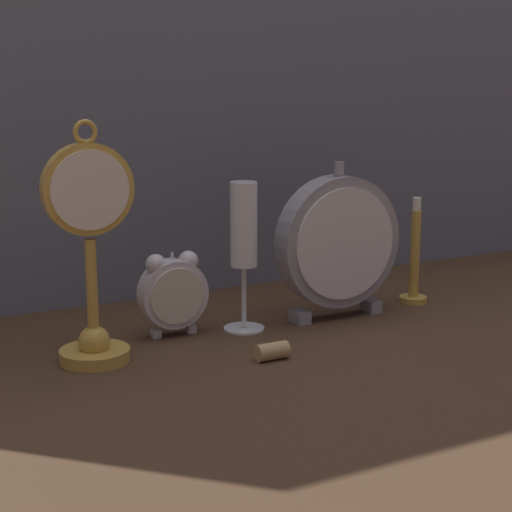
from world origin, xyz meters
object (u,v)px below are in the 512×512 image
object	(u,v)px
pocket_watch_on_stand	(91,258)
wine_cork	(272,351)
champagne_flute	(244,238)
brass_candlestick	(414,267)
alarm_clock_twin_bell	(173,290)
mantel_clock_silver	(338,242)

from	to	relation	value
pocket_watch_on_stand	wine_cork	xyz separation A→B (m)	(0.20, -0.10, -0.12)
wine_cork	champagne_flute	bearing A→B (deg)	78.58
champagne_flute	brass_candlestick	bearing A→B (deg)	0.35
champagne_flute	alarm_clock_twin_bell	bearing A→B (deg)	167.49
brass_candlestick	wine_cork	xyz separation A→B (m)	(-0.32, -0.13, -0.05)
pocket_watch_on_stand	wine_cork	world-z (taller)	pocket_watch_on_stand
champagne_flute	wine_cork	xyz separation A→B (m)	(-0.03, -0.13, -0.12)
alarm_clock_twin_bell	wine_cork	xyz separation A→B (m)	(0.07, -0.15, -0.05)
mantel_clock_silver	wine_cork	world-z (taller)	mantel_clock_silver
mantel_clock_silver	brass_candlestick	world-z (taller)	mantel_clock_silver
pocket_watch_on_stand	brass_candlestick	size ratio (longest dim) A/B	1.81
alarm_clock_twin_bell	mantel_clock_silver	world-z (taller)	mantel_clock_silver
pocket_watch_on_stand	wine_cork	size ratio (longest dim) A/B	7.16
alarm_clock_twin_bell	champagne_flute	world-z (taller)	champagne_flute
alarm_clock_twin_bell	brass_candlestick	distance (m)	0.40
alarm_clock_twin_bell	wine_cork	world-z (taller)	alarm_clock_twin_bell
pocket_watch_on_stand	mantel_clock_silver	bearing A→B (deg)	3.42
brass_candlestick	wine_cork	bearing A→B (deg)	-158.01
champagne_flute	brass_candlestick	size ratio (longest dim) A/B	1.26
mantel_clock_silver	wine_cork	distance (m)	0.24
mantel_clock_silver	wine_cork	size ratio (longest dim) A/B	5.46
mantel_clock_silver	champagne_flute	distance (m)	0.15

